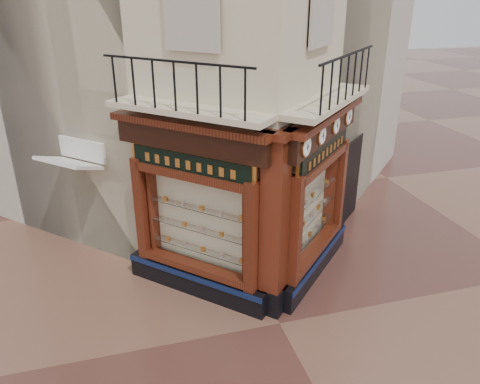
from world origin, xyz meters
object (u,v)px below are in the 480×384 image
object	(u,v)px
clock_b	(322,135)
clock_c	(336,125)
awning	(83,258)
signboard_left	(190,164)
corner_pilaster	(274,229)
signboard_right	(324,152)
clock_d	(348,116)
clock_a	(306,147)

from	to	relation	value
clock_b	clock_c	world-z (taller)	clock_c
awning	signboard_left	distance (m)	4.57
clock_b	awning	distance (m)	6.82
corner_pilaster	awning	bearing A→B (deg)	95.60
clock_b	signboard_right	xyz separation A→B (m)	(0.31, 0.47, -0.52)
clock_d	signboard_right	xyz separation A→B (m)	(-0.93, -0.78, -0.52)
clock_c	awning	xyz separation A→B (m)	(-5.73, 2.09, -3.62)
clock_a	clock_d	distance (m)	2.59
awning	corner_pilaster	bearing A→B (deg)	-174.40
clock_c	signboard_right	bearing A→B (deg)	161.33
clock_b	awning	size ratio (longest dim) A/B	0.27
signboard_left	signboard_right	xyz separation A→B (m)	(2.92, 0.00, 0.00)
signboard_right	clock_a	bearing A→B (deg)	-175.42
signboard_left	awning	bearing A→B (deg)	3.14
clock_a	clock_d	bearing A→B (deg)	0.00
corner_pilaster	clock_d	bearing A→B (deg)	-8.21
clock_a	clock_b	world-z (taller)	clock_a
clock_b	signboard_right	world-z (taller)	clock_b
awning	signboard_left	xyz separation A→B (m)	(2.50, -2.24, 3.10)
clock_b	clock_c	xyz separation A→B (m)	(0.62, 0.62, -0.00)
corner_pilaster	signboard_right	world-z (taller)	corner_pilaster
clock_b	signboard_right	size ratio (longest dim) A/B	0.19
clock_a	corner_pilaster	bearing A→B (deg)	130.89
signboard_left	clock_c	bearing A→B (deg)	-132.29
clock_c	signboard_left	bearing A→B (deg)	137.71
signboard_right	clock_d	bearing A→B (deg)	-5.22
clock_d	signboard_left	bearing A→B (deg)	146.40
clock_d	awning	size ratio (longest dim) A/B	0.29
awning	signboard_right	bearing A→B (deg)	-157.44
clock_d	signboard_right	world-z (taller)	clock_d
clock_a	clock_d	size ratio (longest dim) A/B	0.99
clock_b	signboard_left	bearing A→B (deg)	124.83
clock_b	clock_d	xyz separation A→B (m)	(1.25, 1.25, 0.00)
clock_a	awning	size ratio (longest dim) A/B	0.28
corner_pilaster	clock_b	xyz separation A→B (m)	(1.15, 0.55, 1.67)
clock_c	awning	bearing A→B (deg)	115.00
clock_a	clock_b	size ratio (longest dim) A/B	1.04
clock_a	awning	distance (m)	6.66
clock_a	clock_c	bearing A→B (deg)	0.00
clock_b	corner_pilaster	bearing A→B (deg)	160.39
clock_a	clock_c	world-z (taller)	clock_a
clock_a	signboard_right	bearing A→B (deg)	4.58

